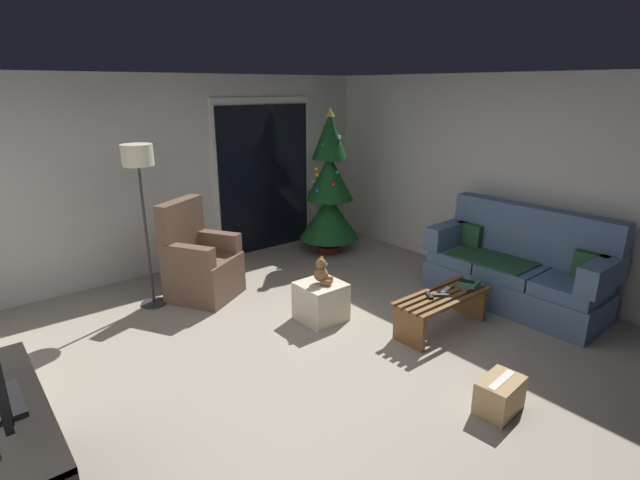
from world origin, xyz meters
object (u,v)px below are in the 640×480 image
at_px(remote_white, 446,290).
at_px(christmas_tree, 329,191).
at_px(book_stack, 469,285).
at_px(media_shelf, 11,477).
at_px(remote_graphite, 441,295).
at_px(teddy_bear_chestnut, 322,273).
at_px(cardboard_box_taped_mid_floor, 500,395).
at_px(ottoman, 321,301).
at_px(remote_black, 429,295).
at_px(armchair, 200,264).
at_px(couch, 517,269).
at_px(cell_phone, 467,281).
at_px(floor_lamp, 139,171).
at_px(coffee_table, 442,306).

distance_m(remote_white, christmas_tree, 2.62).
height_order(remote_white, christmas_tree, christmas_tree).
bearing_deg(book_stack, media_shelf, 179.10).
bearing_deg(remote_graphite, media_shelf, 128.41).
xyz_separation_m(teddy_bear_chestnut, cardboard_box_taped_mid_floor, (0.09, -2.00, -0.39)).
bearing_deg(ottoman, teddy_bear_chestnut, -49.46).
bearing_deg(remote_black, armchair, 156.52).
xyz_separation_m(couch, cell_phone, (-0.82, 0.09, 0.04)).
height_order(cell_phone, cardboard_box_taped_mid_floor, cell_phone).
bearing_deg(cardboard_box_taped_mid_floor, book_stack, 44.11).
relative_size(cell_phone, armchair, 0.13).
relative_size(remote_white, remote_black, 1.00).
bearing_deg(remote_black, christmas_tree, 106.81).
bearing_deg(cell_phone, media_shelf, 151.95).
bearing_deg(book_stack, remote_white, 163.14).
height_order(couch, cardboard_box_taped_mid_floor, couch).
xyz_separation_m(floor_lamp, media_shelf, (-1.66, -2.39, -1.15)).
relative_size(armchair, ottoman, 2.57).
distance_m(coffee_table, cell_phone, 0.39).
relative_size(remote_graphite, armchair, 0.14).
bearing_deg(ottoman, remote_graphite, -51.42).
relative_size(coffee_table, floor_lamp, 0.62).
height_order(teddy_bear_chestnut, cardboard_box_taped_mid_floor, teddy_bear_chestnut).
relative_size(book_stack, teddy_bear_chestnut, 0.97).
bearing_deg(floor_lamp, cell_phone, -45.77).
height_order(couch, remote_black, couch).
bearing_deg(book_stack, teddy_bear_chestnut, 139.70).
xyz_separation_m(remote_black, christmas_tree, (0.80, 2.48, 0.52)).
height_order(christmas_tree, floor_lamp, christmas_tree).
bearing_deg(remote_graphite, cell_phone, -54.81).
xyz_separation_m(couch, cardboard_box_taped_mid_floor, (-1.87, -0.95, -0.27)).
xyz_separation_m(christmas_tree, cardboard_box_taped_mid_floor, (-1.37, -3.62, -0.78)).
bearing_deg(floor_lamp, christmas_tree, 2.84).
distance_m(cell_phone, teddy_bear_chestnut, 1.49).
relative_size(remote_black, cell_phone, 1.08).
xyz_separation_m(remote_black, armchair, (-1.37, 2.21, 0.01)).
relative_size(couch, coffee_table, 1.78).
xyz_separation_m(coffee_table, armchair, (-1.51, 2.27, 0.15)).
bearing_deg(remote_white, armchair, 19.87).
bearing_deg(media_shelf, remote_graphite, -0.37).
relative_size(couch, cardboard_box_taped_mid_floor, 4.96).
xyz_separation_m(coffee_table, media_shelf, (-3.69, 0.02, 0.10)).
distance_m(cell_phone, media_shelf, 4.03).
bearing_deg(floor_lamp, media_shelf, -124.73).
xyz_separation_m(cell_phone, cardboard_box_taped_mid_floor, (-1.05, -1.04, -0.31)).
distance_m(coffee_table, armchair, 2.73).
relative_size(book_stack, armchair, 0.24).
relative_size(remote_graphite, remote_white, 1.00).
xyz_separation_m(remote_graphite, christmas_tree, (0.71, 2.55, 0.52)).
relative_size(remote_black, armchair, 0.14).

